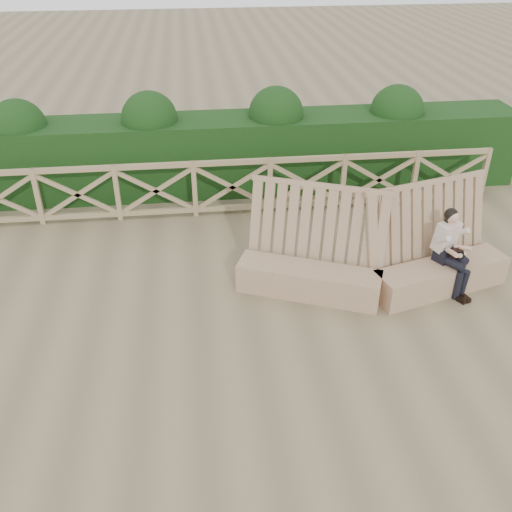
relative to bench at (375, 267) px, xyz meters
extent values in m
plane|color=brown|center=(-1.94, -0.69, -0.40)|extent=(60.00, 60.00, 0.00)
cube|color=#8D6F51|center=(-1.02, -0.01, -0.17)|extent=(2.18, 1.30, 0.46)
cube|color=#8D6F51|center=(-0.91, 0.24, 0.41)|extent=(2.16, 1.25, 1.58)
cube|color=#8D6F51|center=(1.01, -0.14, -0.17)|extent=(2.21, 1.06, 0.46)
cube|color=#8D6F51|center=(0.94, 0.12, 0.41)|extent=(2.19, 1.01, 1.58)
cube|color=black|center=(1.08, -0.03, 0.16)|extent=(0.39, 0.35, 0.20)
cube|color=beige|center=(1.06, 0.01, 0.46)|extent=(0.44, 0.39, 0.47)
sphere|color=tan|center=(1.08, -0.03, 0.80)|extent=(0.25, 0.25, 0.19)
sphere|color=black|center=(1.06, 0.00, 0.82)|extent=(0.28, 0.28, 0.21)
cylinder|color=black|center=(1.09, -0.23, 0.14)|extent=(0.31, 0.43, 0.13)
cylinder|color=black|center=(1.21, -0.15, 0.20)|extent=(0.31, 0.43, 0.15)
cylinder|color=black|center=(1.17, -0.41, -0.17)|extent=(0.14, 0.14, 0.46)
cylinder|color=black|center=(1.28, -0.38, -0.17)|extent=(0.14, 0.14, 0.46)
cube|color=black|center=(1.21, -0.48, -0.36)|extent=(0.17, 0.23, 0.07)
cube|color=black|center=(1.30, -0.46, -0.36)|extent=(0.17, 0.23, 0.07)
cube|color=black|center=(1.17, -0.16, 0.25)|extent=(0.21, 0.18, 0.12)
cube|color=black|center=(1.22, -0.30, 0.30)|extent=(0.09, 0.10, 0.11)
cube|color=#8D7952|center=(-1.94, 2.81, 0.65)|extent=(10.10, 0.07, 0.10)
cube|color=#8D7952|center=(-1.94, 2.81, -0.28)|extent=(10.10, 0.07, 0.10)
cube|color=black|center=(-1.94, 4.01, 0.35)|extent=(12.00, 1.20, 1.50)
camera|label=1|loc=(-2.66, -7.05, 4.67)|focal=40.00mm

